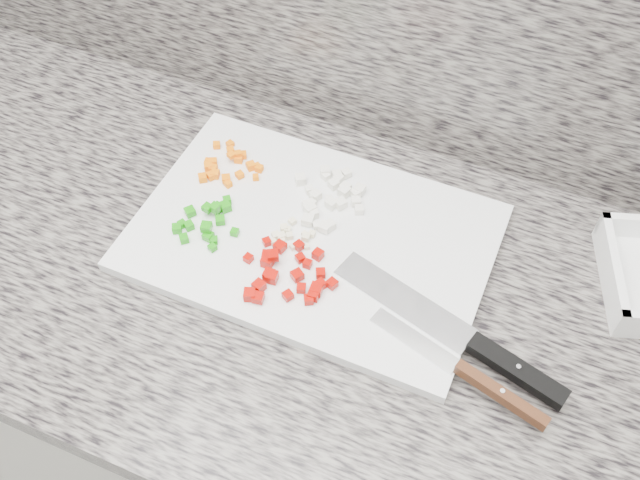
# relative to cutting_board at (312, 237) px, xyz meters

# --- Properties ---
(cabinet) EXTENTS (3.92, 0.62, 0.86)m
(cabinet) POSITION_rel_cutting_board_xyz_m (-0.05, -0.06, -0.48)
(cabinet) COLOR silver
(cabinet) RESTS_ON ground
(countertop) EXTENTS (3.96, 0.64, 0.04)m
(countertop) POSITION_rel_cutting_board_xyz_m (-0.05, -0.06, -0.03)
(countertop) COLOR slate
(countertop) RESTS_ON cabinet
(cutting_board) EXTENTS (0.49, 0.33, 0.02)m
(cutting_board) POSITION_rel_cutting_board_xyz_m (0.00, 0.00, 0.00)
(cutting_board) COLOR white
(cutting_board) RESTS_ON countertop
(carrot_pile) EXTENTS (0.10, 0.09, 0.02)m
(carrot_pile) POSITION_rel_cutting_board_xyz_m (-0.16, 0.07, 0.01)
(carrot_pile) COLOR orange
(carrot_pile) RESTS_ON cutting_board
(onion_pile) EXTENTS (0.12, 0.12, 0.01)m
(onion_pile) POSITION_rel_cutting_board_xyz_m (-0.00, 0.07, 0.01)
(onion_pile) COLOR white
(onion_pile) RESTS_ON cutting_board
(green_pepper_pile) EXTENTS (0.09, 0.10, 0.02)m
(green_pepper_pile) POSITION_rel_cutting_board_xyz_m (-0.14, -0.04, 0.02)
(green_pepper_pile) COLOR #1A910D
(green_pepper_pile) RESTS_ON cutting_board
(red_pepper_pile) EXTENTS (0.13, 0.12, 0.02)m
(red_pepper_pile) POSITION_rel_cutting_board_xyz_m (-0.00, -0.08, 0.02)
(red_pepper_pile) COLOR #A40902
(red_pepper_pile) RESTS_ON cutting_board
(garlic_pile) EXTENTS (0.06, 0.05, 0.01)m
(garlic_pile) POSITION_rel_cutting_board_xyz_m (-0.03, -0.02, 0.01)
(garlic_pile) COLOR beige
(garlic_pile) RESTS_ON cutting_board
(chef_knife) EXTENTS (0.32, 0.12, 0.02)m
(chef_knife) POSITION_rel_cutting_board_xyz_m (0.25, -0.09, 0.01)
(chef_knife) COLOR silver
(chef_knife) RESTS_ON cutting_board
(paring_knife) EXTENTS (0.24, 0.08, 0.02)m
(paring_knife) POSITION_rel_cutting_board_xyz_m (0.27, -0.13, 0.01)
(paring_knife) COLOR silver
(paring_knife) RESTS_ON cutting_board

